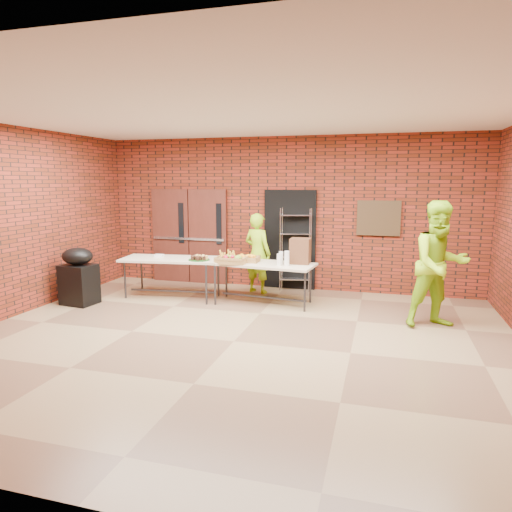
% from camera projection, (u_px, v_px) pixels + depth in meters
% --- Properties ---
extents(room, '(8.08, 7.08, 3.28)m').
position_uv_depth(room, '(233.00, 231.00, 6.31)').
color(room, brown).
rests_on(room, ground).
extents(double_doors, '(1.78, 0.12, 2.10)m').
position_uv_depth(double_doors, '(189.00, 236.00, 10.25)').
color(double_doors, '#4C1E15').
rests_on(double_doors, room).
extents(dark_doorway, '(1.10, 0.06, 2.10)m').
position_uv_depth(dark_doorway, '(290.00, 240.00, 9.65)').
color(dark_doorway, black).
rests_on(dark_doorway, room).
extents(bronze_plaque, '(0.85, 0.04, 0.70)m').
position_uv_depth(bronze_plaque, '(379.00, 218.00, 9.08)').
color(bronze_plaque, '#3B2617').
rests_on(bronze_plaque, room).
extents(wire_rack, '(0.66, 0.35, 1.73)m').
position_uv_depth(wire_rack, '(296.00, 250.00, 9.51)').
color(wire_rack, '#B3B3BA').
rests_on(wire_rack, room).
extents(table_left, '(2.01, 1.04, 0.79)m').
position_uv_depth(table_left, '(171.00, 261.00, 8.94)').
color(table_left, '#B8AC8C').
rests_on(table_left, room).
extents(table_right, '(1.97, 1.00, 0.78)m').
position_uv_depth(table_right, '(263.00, 266.00, 8.47)').
color(table_right, '#B8AC8C').
rests_on(table_right, room).
extents(basket_bananas, '(0.40, 0.31, 0.12)m').
position_uv_depth(basket_bananas, '(227.00, 259.00, 8.55)').
color(basket_bananas, olive).
rests_on(basket_bananas, table_right).
extents(basket_oranges, '(0.43, 0.33, 0.13)m').
position_uv_depth(basket_oranges, '(247.00, 259.00, 8.58)').
color(basket_oranges, olive).
rests_on(basket_oranges, table_right).
extents(basket_apples, '(0.48, 0.38, 0.15)m').
position_uv_depth(basket_apples, '(233.00, 260.00, 8.43)').
color(basket_apples, olive).
rests_on(basket_apples, table_right).
extents(muffin_tray, '(0.41, 0.41, 0.10)m').
position_uv_depth(muffin_tray, '(199.00, 258.00, 8.68)').
color(muffin_tray, '#124613').
rests_on(muffin_tray, table_left).
extents(napkin_box, '(0.17, 0.11, 0.06)m').
position_uv_depth(napkin_box, '(159.00, 256.00, 9.02)').
color(napkin_box, white).
rests_on(napkin_box, table_left).
extents(coffee_dispenser, '(0.36, 0.32, 0.47)m').
position_uv_depth(coffee_dispenser, '(300.00, 251.00, 8.37)').
color(coffee_dispenser, '#52331C').
rests_on(coffee_dispenser, table_right).
extents(cup_stack_front, '(0.07, 0.07, 0.21)m').
position_uv_depth(cup_stack_front, '(279.00, 260.00, 8.19)').
color(cup_stack_front, white).
rests_on(cup_stack_front, table_right).
extents(cup_stack_mid, '(0.09, 0.09, 0.27)m').
position_uv_depth(cup_stack_mid, '(287.00, 258.00, 8.17)').
color(cup_stack_mid, white).
rests_on(cup_stack_mid, table_right).
extents(cup_stack_back, '(0.08, 0.08, 0.23)m').
position_uv_depth(cup_stack_back, '(281.00, 258.00, 8.33)').
color(cup_stack_back, white).
rests_on(cup_stack_back, table_right).
extents(covered_grill, '(0.64, 0.56, 1.07)m').
position_uv_depth(covered_grill, '(79.00, 276.00, 8.48)').
color(covered_grill, black).
rests_on(covered_grill, room).
extents(volunteer_woman, '(0.70, 0.57, 1.64)m').
position_uv_depth(volunteer_woman, '(258.00, 253.00, 9.33)').
color(volunteer_woman, '#93CD16').
rests_on(volunteer_woman, room).
extents(volunteer_man, '(1.19, 1.08, 1.99)m').
position_uv_depth(volunteer_man, '(440.00, 265.00, 7.09)').
color(volunteer_man, '#93CD16').
rests_on(volunteer_man, room).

